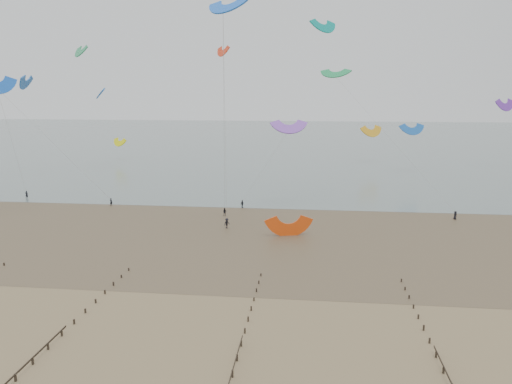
{
  "coord_description": "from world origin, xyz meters",
  "views": [
    {
      "loc": [
        10.29,
        -49.62,
        23.96
      ],
      "look_at": [
        1.55,
        28.0,
        8.0
      ],
      "focal_mm": 35.0,
      "sensor_mm": 36.0,
      "label": 1
    }
  ],
  "objects": [
    {
      "name": "grounded_kite",
      "position": [
        6.74,
        31.07,
        0.0
      ],
      "size": [
        7.9,
        6.81,
        3.74
      ],
      "primitive_type": null,
      "rotation": [
        1.54,
        0.0,
        0.25
      ],
      "color": "#E9470E",
      "rests_on": "ground"
    },
    {
      "name": "ground",
      "position": [
        0.0,
        0.0,
        0.0
      ],
      "size": [
        500.0,
        500.0,
        0.0
      ],
      "primitive_type": "plane",
      "color": "brown",
      "rests_on": "ground"
    },
    {
      "name": "sea_and_shore",
      "position": [
        -4.08,
        34.4,
        0.01
      ],
      "size": [
        500.0,
        665.0,
        0.03
      ],
      "color": "#475654",
      "rests_on": "ground"
    },
    {
      "name": "kites_airborne",
      "position": [
        -14.02,
        86.99,
        21.64
      ],
      "size": [
        247.12,
        104.14,
        38.22
      ],
      "color": "blue",
      "rests_on": "ground"
    },
    {
      "name": "kitesurfer_lead",
      "position": [
        -31.64,
        48.98,
        0.84
      ],
      "size": [
        0.71,
        0.57,
        1.68
      ],
      "primitive_type": "imported",
      "rotation": [
        0.0,
        0.0,
        2.83
      ],
      "color": "black",
      "rests_on": "ground"
    },
    {
      "name": "kitesurfers",
      "position": [
        27.24,
        47.78,
        0.86
      ],
      "size": [
        133.52,
        26.93,
        1.83
      ],
      "color": "black",
      "rests_on": "ground"
    }
  ]
}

